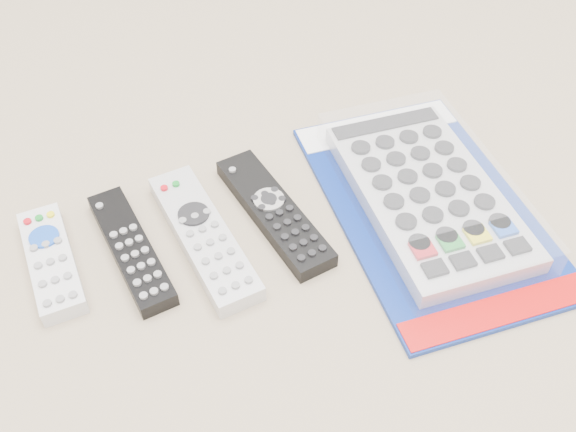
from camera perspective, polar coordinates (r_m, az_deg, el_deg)
name	(u,v)px	position (r m, az deg, el deg)	size (l,w,h in m)	color
remote_small_grey	(51,261)	(0.75, -20.30, -3.77)	(0.05, 0.16, 0.02)	silver
remote_slim_black	(131,249)	(0.74, -13.77, -2.85)	(0.06, 0.19, 0.02)	black
remote_silver_dvd	(204,236)	(0.74, -7.51, -1.77)	(0.07, 0.22, 0.02)	silver
remote_large_black	(274,212)	(0.76, -1.25, 0.39)	(0.08, 0.21, 0.02)	black
jumbo_remote_packaged	(428,193)	(0.78, 12.34, 2.05)	(0.25, 0.38, 0.05)	navy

